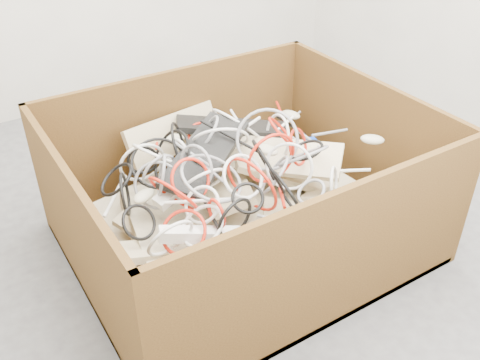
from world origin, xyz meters
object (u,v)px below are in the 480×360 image
power_strip_left (186,181)px  power_strip_right (200,234)px  vga_plug (311,141)px  cardboard_box (239,216)px

power_strip_left → power_strip_right: size_ratio=1.03×
power_strip_left → vga_plug: power_strip_left is taller
cardboard_box → vga_plug: size_ratio=29.40×
cardboard_box → vga_plug: bearing=6.6°
power_strip_left → vga_plug: (0.60, 0.02, -0.02)m
cardboard_box → power_strip_right: 0.41m
power_strip_left → power_strip_right: (-0.08, -0.26, -0.04)m
power_strip_left → vga_plug: size_ratio=6.33×
power_strip_left → cardboard_box: bearing=-22.4°
power_strip_right → vga_plug: size_ratio=6.13×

